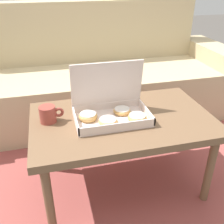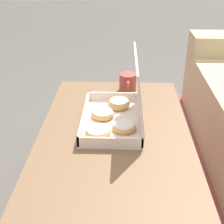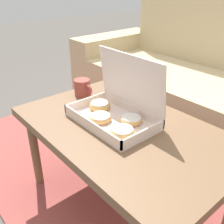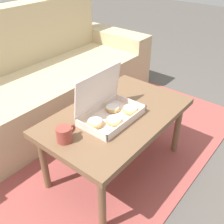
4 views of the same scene
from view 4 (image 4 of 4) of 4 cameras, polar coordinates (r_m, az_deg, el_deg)
ground_plane at (r=2.05m, az=-2.92°, el=-9.83°), size 12.00×12.00×0.00m
area_rug at (r=2.21m, az=-8.80°, el=-6.28°), size 2.64×1.94×0.01m
couch at (r=2.40m, az=-18.01°, el=4.77°), size 2.52×0.82×0.96m
coffee_table at (r=1.69m, az=0.96°, el=-1.76°), size 0.98×0.61×0.48m
pastry_box at (r=1.60m, az=-0.48°, el=0.38°), size 0.39×0.25×0.29m
coffee_mug at (r=1.45m, az=-10.29°, el=-4.75°), size 0.13×0.09×0.09m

